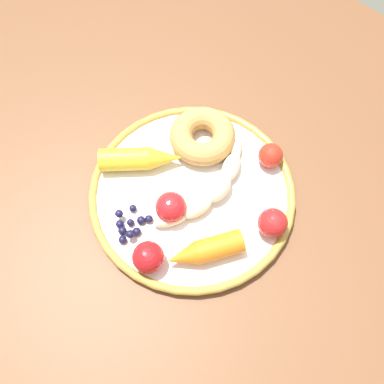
% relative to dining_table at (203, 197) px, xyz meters
% --- Properties ---
extents(ground_plane, '(6.00, 6.00, 0.00)m').
position_rel_dining_table_xyz_m(ground_plane, '(0.00, 0.00, -0.67)').
color(ground_plane, '#555549').
extents(dining_table, '(1.27, 0.93, 0.75)m').
position_rel_dining_table_xyz_m(dining_table, '(0.00, 0.00, 0.00)').
color(dining_table, brown).
rests_on(dining_table, ground_plane).
extents(plate, '(0.30, 0.30, 0.02)m').
position_rel_dining_table_xyz_m(plate, '(-0.01, 0.04, 0.09)').
color(plate, white).
rests_on(plate, dining_table).
extents(banana, '(0.07, 0.20, 0.03)m').
position_rel_dining_table_xyz_m(banana, '(-0.03, 0.02, 0.10)').
color(banana, '#EFE8BE').
rests_on(banana, plate).
extents(carrot_orange, '(0.08, 0.10, 0.03)m').
position_rel_dining_table_xyz_m(carrot_orange, '(-0.08, 0.10, 0.11)').
color(carrot_orange, orange).
rests_on(carrot_orange, plate).
extents(carrot_yellow, '(0.11, 0.11, 0.03)m').
position_rel_dining_table_xyz_m(carrot_yellow, '(0.08, 0.05, 0.11)').
color(carrot_yellow, yellow).
rests_on(carrot_yellow, plate).
extents(donut, '(0.11, 0.11, 0.03)m').
position_rel_dining_table_xyz_m(donut, '(0.04, -0.03, 0.11)').
color(donut, tan).
rests_on(donut, plate).
extents(blueberry_pile, '(0.05, 0.06, 0.02)m').
position_rel_dining_table_xyz_m(blueberry_pile, '(0.02, 0.13, 0.10)').
color(blueberry_pile, '#191638').
rests_on(blueberry_pile, plate).
extents(tomato_near, '(0.04, 0.04, 0.04)m').
position_rel_dining_table_xyz_m(tomato_near, '(-0.06, -0.08, 0.11)').
color(tomato_near, red).
rests_on(tomato_near, plate).
extents(tomato_mid, '(0.04, 0.04, 0.04)m').
position_rel_dining_table_xyz_m(tomato_mid, '(-0.01, 0.08, 0.11)').
color(tomato_mid, red).
rests_on(tomato_mid, plate).
extents(tomato_far, '(0.04, 0.04, 0.04)m').
position_rel_dining_table_xyz_m(tomato_far, '(-0.13, 0.01, 0.11)').
color(tomato_far, red).
rests_on(tomato_far, plate).
extents(tomato_extra, '(0.04, 0.04, 0.04)m').
position_rel_dining_table_xyz_m(tomato_extra, '(-0.04, 0.15, 0.11)').
color(tomato_extra, red).
rests_on(tomato_extra, plate).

